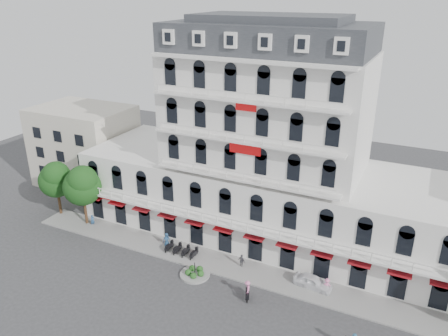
% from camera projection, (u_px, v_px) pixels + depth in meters
% --- Properties ---
extents(ground, '(120.00, 120.00, 0.00)m').
position_uv_depth(ground, '(191.00, 320.00, 40.16)').
color(ground, '#38383A').
rests_on(ground, ground).
extents(sidewalk, '(53.00, 4.00, 0.16)m').
position_uv_depth(sidewalk, '(232.00, 267.00, 47.62)').
color(sidewalk, gray).
rests_on(sidewalk, ground).
extents(main_building, '(45.00, 15.00, 25.80)m').
position_uv_depth(main_building, '(265.00, 156.00, 51.35)').
color(main_building, silver).
rests_on(main_building, ground).
extents(flank_building_west, '(14.00, 10.00, 12.00)m').
position_uv_depth(flank_building_west, '(85.00, 146.00, 66.65)').
color(flank_building_west, beige).
rests_on(flank_building_west, ground).
extents(traffic_island, '(3.20, 3.20, 1.60)m').
position_uv_depth(traffic_island, '(195.00, 273.00, 46.27)').
color(traffic_island, gray).
rests_on(traffic_island, ground).
extents(parked_scooter_row, '(4.40, 1.80, 1.10)m').
position_uv_depth(parked_scooter_row, '(182.00, 254.00, 50.05)').
color(parked_scooter_row, black).
rests_on(parked_scooter_row, ground).
extents(tree_west_outer, '(4.50, 4.48, 7.76)m').
position_uv_depth(tree_west_outer, '(56.00, 178.00, 56.93)').
color(tree_west_outer, '#382314').
rests_on(tree_west_outer, ground).
extents(tree_west_inner, '(4.76, 4.76, 8.25)m').
position_uv_depth(tree_west_inner, '(82.00, 184.00, 54.36)').
color(tree_west_inner, '#382314').
rests_on(tree_west_inner, ground).
extents(parked_car, '(4.10, 1.92, 1.36)m').
position_uv_depth(parked_car, '(313.00, 282.00, 44.26)').
color(parked_car, white).
rests_on(parked_car, ground).
extents(rider_center, '(0.93, 1.62, 2.07)m').
position_uv_depth(rider_center, '(247.00, 289.00, 42.51)').
color(rider_center, black).
rests_on(rider_center, ground).
extents(pedestrian_left, '(1.02, 0.88, 1.76)m').
position_uv_depth(pedestrian_left, '(167.00, 240.00, 51.28)').
color(pedestrian_left, navy).
rests_on(pedestrian_left, ground).
extents(pedestrian_mid, '(1.02, 0.67, 1.61)m').
position_uv_depth(pedestrian_mid, '(242.00, 261.00, 47.40)').
color(pedestrian_mid, '#525158').
rests_on(pedestrian_mid, ground).
extents(pedestrian_right, '(1.06, 0.74, 1.50)m').
position_uv_depth(pedestrian_right, '(327.00, 285.00, 43.66)').
color(pedestrian_right, pink).
rests_on(pedestrian_right, ground).
extents(pedestrian_far, '(0.56, 0.65, 1.49)m').
position_uv_depth(pedestrian_far, '(93.00, 220.00, 55.87)').
color(pedestrian_far, '#2B5482').
rests_on(pedestrian_far, ground).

